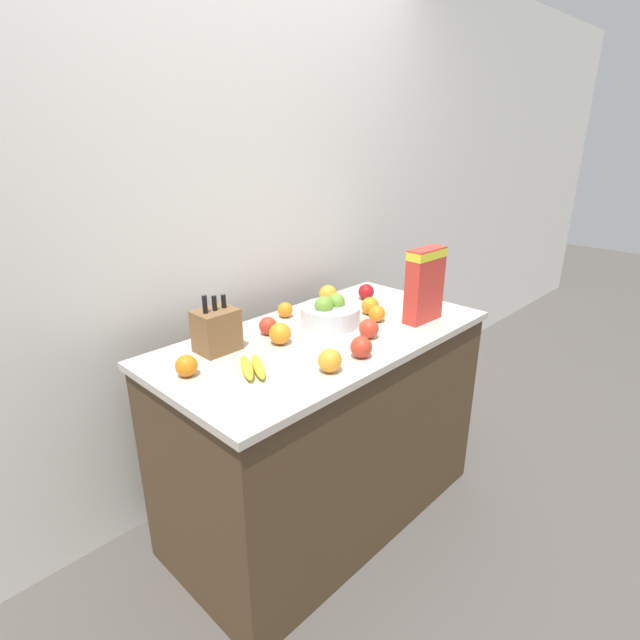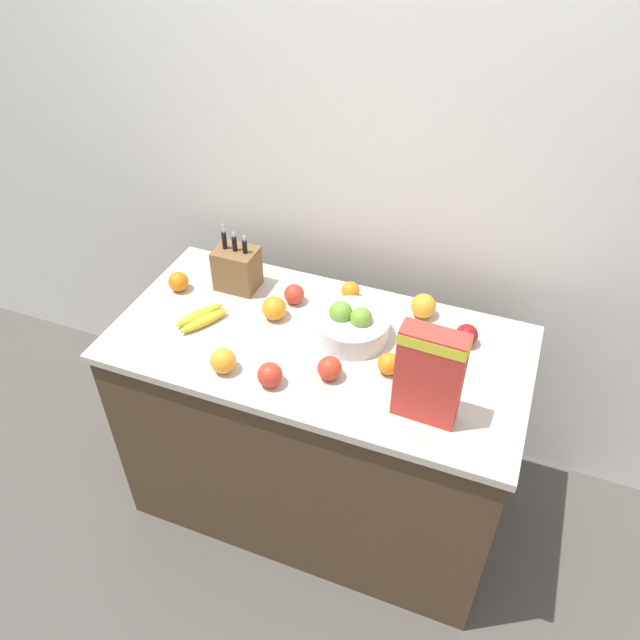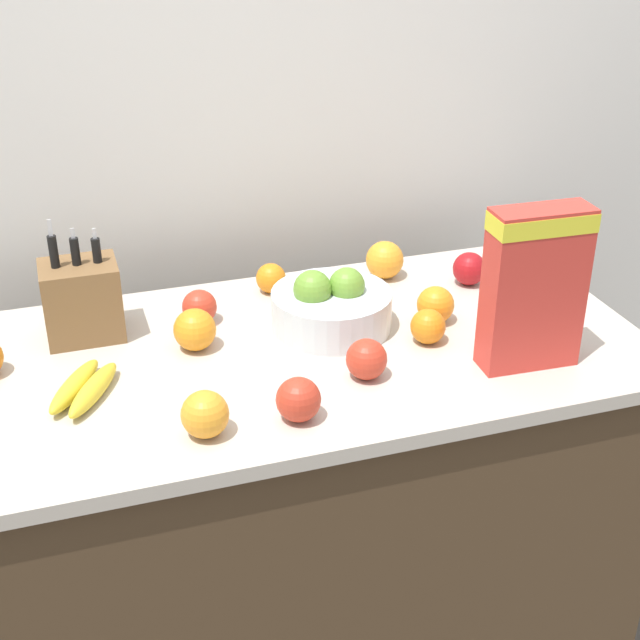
{
  "view_description": "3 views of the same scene",
  "coord_description": "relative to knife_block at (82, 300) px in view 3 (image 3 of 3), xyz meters",
  "views": [
    {
      "loc": [
        -1.38,
        -1.31,
        1.7
      ],
      "look_at": [
        -0.01,
        0.02,
        0.97
      ],
      "focal_mm": 28.0,
      "sensor_mm": 36.0,
      "label": 1
    },
    {
      "loc": [
        0.59,
        -1.49,
        2.33
      ],
      "look_at": [
        -0.01,
        0.04,
        0.97
      ],
      "focal_mm": 35.0,
      "sensor_mm": 36.0,
      "label": 2
    },
    {
      "loc": [
        -0.44,
        -1.52,
        1.8
      ],
      "look_at": [
        0.05,
        -0.01,
        0.97
      ],
      "focal_mm": 50.0,
      "sensor_mm": 36.0,
      "label": 3
    }
  ],
  "objects": [
    {
      "name": "orange_front_center",
      "position": [
        0.7,
        0.08,
        -0.04
      ],
      "size": [
        0.09,
        0.09,
        0.09
      ],
      "primitive_type": "sphere",
      "color": "orange",
      "rests_on": "counter"
    },
    {
      "name": "orange_mid_right",
      "position": [
        0.72,
        -0.17,
        -0.04
      ],
      "size": [
        0.08,
        0.08,
        0.08
      ],
      "primitive_type": "sphere",
      "color": "orange",
      "rests_on": "counter"
    },
    {
      "name": "orange_near_bowl",
      "position": [
        0.21,
        -0.13,
        -0.04
      ],
      "size": [
        0.09,
        0.09,
        0.09
      ],
      "primitive_type": "sphere",
      "color": "orange",
      "rests_on": "counter"
    },
    {
      "name": "counter",
      "position": [
        0.4,
        -0.19,
        -0.54
      ],
      "size": [
        1.44,
        0.72,
        0.91
      ],
      "color": "#4C3823",
      "rests_on": "ground_plane"
    },
    {
      "name": "orange_front_right",
      "position": [
        0.67,
        -0.25,
        -0.05
      ],
      "size": [
        0.07,
        0.07,
        0.07
      ],
      "primitive_type": "sphere",
      "color": "orange",
      "rests_on": "counter"
    },
    {
      "name": "apple_near_bananas",
      "position": [
        0.5,
        -0.34,
        -0.04
      ],
      "size": [
        0.08,
        0.08,
        0.08
      ],
      "primitive_type": "sphere",
      "color": "red",
      "rests_on": "counter"
    },
    {
      "name": "apple_front",
      "position": [
        0.24,
        -0.02,
        -0.05
      ],
      "size": [
        0.07,
        0.07,
        0.07
      ],
      "primitive_type": "sphere",
      "color": "red",
      "rests_on": "counter"
    },
    {
      "name": "fruit_bowl",
      "position": [
        0.5,
        -0.12,
        -0.03
      ],
      "size": [
        0.25,
        0.25,
        0.14
      ],
      "color": "silver",
      "rests_on": "counter"
    },
    {
      "name": "apple_rightmost",
      "position": [
        0.87,
        -0.02,
        -0.04
      ],
      "size": [
        0.08,
        0.08,
        0.08
      ],
      "primitive_type": "sphere",
      "color": "#A31419",
      "rests_on": "counter"
    },
    {
      "name": "banana_bunch",
      "position": [
        -0.02,
        -0.24,
        -0.06
      ],
      "size": [
        0.16,
        0.21,
        0.04
      ],
      "rotation": [
        0.0,
        0.0,
        4.09
      ],
      "color": "yellow",
      "rests_on": "counter"
    },
    {
      "name": "knife_block",
      "position": [
        0.0,
        0.0,
        0.0
      ],
      "size": [
        0.15,
        0.12,
        0.26
      ],
      "color": "brown",
      "rests_on": "counter"
    },
    {
      "name": "cereal_box",
      "position": [
        0.82,
        -0.38,
        0.09
      ],
      "size": [
        0.2,
        0.08,
        0.32
      ],
      "rotation": [
        0.0,
        0.0,
        -0.04
      ],
      "color": "red",
      "rests_on": "counter"
    },
    {
      "name": "orange_mid_left",
      "position": [
        0.17,
        -0.43,
        -0.04
      ],
      "size": [
        0.08,
        0.08,
        0.08
      ],
      "primitive_type": "sphere",
      "color": "orange",
      "rests_on": "counter"
    },
    {
      "name": "wall_back",
      "position": [
        0.4,
        0.39,
        0.31
      ],
      "size": [
        9.0,
        0.06,
        2.6
      ],
      "color": "silver",
      "rests_on": "ground_plane"
    },
    {
      "name": "apple_by_knife_block",
      "position": [
        0.33,
        -0.43,
        -0.04
      ],
      "size": [
        0.08,
        0.08,
        0.08
      ],
      "primitive_type": "sphere",
      "color": "red",
      "rests_on": "counter"
    },
    {
      "name": "orange_back_center",
      "position": [
        0.42,
        0.08,
        -0.05
      ],
      "size": [
        0.07,
        0.07,
        0.07
      ],
      "primitive_type": "sphere",
      "color": "orange",
      "rests_on": "counter"
    }
  ]
}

